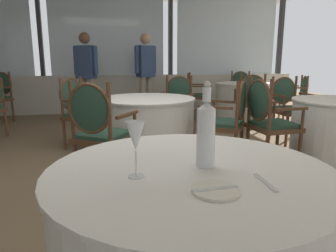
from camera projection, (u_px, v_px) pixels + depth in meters
ground_plane at (130, 182)px, 3.06m from camera, size 15.22×15.22×0.00m
window_wall_far at (109, 60)px, 7.00m from camera, size 9.20×0.14×2.97m
foreground_table at (189, 244)px, 1.39m from camera, size 1.22×1.22×0.73m
side_plate at (215, 190)px, 1.07m from camera, size 0.17×0.17×0.01m
butter_knife at (216, 189)px, 1.07m from camera, size 0.17×0.02×0.00m
dinner_fork at (265, 182)px, 1.15m from camera, size 0.03×0.18×0.00m
water_bottle at (206, 132)px, 1.30m from camera, size 0.08×0.08×0.37m
wine_glass at (135, 138)px, 1.18m from camera, size 0.08×0.08×0.22m
background_table_0 at (147, 127)px, 3.85m from camera, size 1.19×1.19×0.73m
dining_chair_0_0 at (230, 116)px, 3.42m from camera, size 0.64×0.66×0.97m
dining_chair_0_1 at (176, 102)px, 4.73m from camera, size 0.66×0.64×0.96m
dining_chair_0_2 at (79, 107)px, 4.19m from camera, size 0.64×0.66×0.96m
dining_chair_0_3 at (98, 126)px, 2.87m from camera, size 0.66×0.64×1.00m
background_table_2 at (244, 101)px, 6.34m from camera, size 1.21×1.21×0.73m
dining_chair_2_0 at (240, 87)px, 7.29m from camera, size 0.63×0.59×0.94m
dining_chair_2_1 at (194, 91)px, 6.44m from camera, size 0.59×0.63×0.94m
dining_chair_2_2 at (251, 98)px, 5.29m from camera, size 0.63×0.59×0.96m
dining_chair_2_3 at (297, 94)px, 6.16m from camera, size 0.59×0.63×0.90m
dining_chair_3_0 at (288, 103)px, 4.53m from camera, size 0.55×0.49×0.95m
dining_chair_3_1 at (267, 116)px, 3.35m from camera, size 0.49×0.55×1.00m
diner_person_0 at (86, 71)px, 5.98m from camera, size 0.46×0.36×1.71m
diner_person_1 at (146, 70)px, 6.37m from camera, size 0.48×0.35×1.73m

